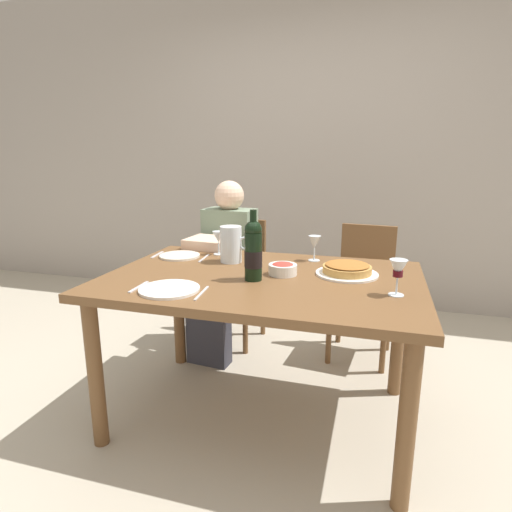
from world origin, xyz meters
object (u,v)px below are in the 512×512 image
Objects in this scene: diner_left at (223,264)px; wine_glass_right_diner at (219,238)px; salad_bowl at (283,268)px; wine_glass_left_diner at (398,270)px; chair_left at (237,272)px; baked_tart at (347,269)px; water_pitcher at (231,246)px; wine_bottle at (253,251)px; wine_glass_centre at (315,243)px; dining_table at (262,294)px; dinner_plate_right_setting at (169,289)px; dinner_plate_left_setting at (180,256)px; chair_right at (364,283)px.

wine_glass_right_diner is at bearing 112.34° from diner_left.
wine_glass_left_diner is at bearing -18.17° from salad_bowl.
chair_left is 0.26m from diner_left.
baked_tart is at bearing 142.18° from chair_left.
water_pitcher is at bearing 153.19° from salad_bowl.
wine_glass_right_diner reaches higher than salad_bowl.
wine_bottle is 2.36× the size of wine_glass_centre.
wine_glass_right_diner is (-0.34, 0.43, -0.04)m from wine_bottle.
wine_bottle is (-0.02, -0.07, 0.23)m from dining_table.
wine_glass_right_diner reaches higher than baked_tart.
wine_glass_left_diner is 0.18× the size of chair_left.
dinner_plate_right_setting is at bearing 100.70° from chair_left.
chair_left is at bearing 80.38° from dinner_plate_left_setting.
diner_left is (-0.44, 0.75, -0.28)m from wine_bottle.
chair_left reaches higher than dining_table.
dining_table is 10.74× the size of wine_glass_centre.
baked_tart is at bearing -49.87° from wine_glass_centre.
chair_right is at bearing 84.93° from baked_tart.
diner_left is (-0.14, 1.01, -0.15)m from dinner_plate_right_setting.
dining_table is 1.72× the size of chair_left.
dinner_plate_left_setting is 0.61m from dinner_plate_right_setting.
wine_glass_left_diner reaches higher than wine_glass_centre.
water_pitcher is 0.57m from diner_left.
diner_left reaches higher than baked_tart.
salad_bowl is at bearing 72.18° from chair_right.
salad_bowl is (-0.30, -0.08, 0.00)m from baked_tart.
wine_glass_right_diner reaches higher than dinner_plate_left_setting.
dinner_plate_left_setting is 0.73m from chair_left.
wine_glass_centre is at bearing 69.48° from chair_right.
diner_left reaches higher than dinner_plate_left_setting.
salad_bowl is 1.00× the size of wine_glass_centre.
wine_bottle is 0.28× the size of diner_left.
wine_bottle reaches higher than wine_glass_right_diner.
dining_table is 0.65m from wine_glass_left_diner.
dining_table is 1.29× the size of diner_left.
wine_bottle is 0.49m from wine_glass_centre.
chair_right reaches higher than dining_table.
wine_glass_left_diner is 0.59× the size of dinner_plate_right_setting.
wine_glass_right_diner is at bearing -179.29° from wine_glass_centre.
water_pitcher is 0.23× the size of chair_right.
wine_glass_left_diner is 0.64m from wine_glass_centre.
dinner_plate_left_setting is 0.26× the size of chair_left.
wine_glass_right_diner reaches higher than chair_left.
wine_bottle is 0.63m from dinner_plate_left_setting.
chair_right is at bearing 63.12° from dining_table.
water_pitcher is 0.86× the size of dinner_plate_left_setting.
dining_table is 0.62m from dinner_plate_left_setting.
diner_left is at bearing 19.19° from chair_right.
salad_bowl is 0.67m from dinner_plate_left_setting.
dinner_plate_left_setting is (-0.53, 0.32, -0.13)m from wine_bottle.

